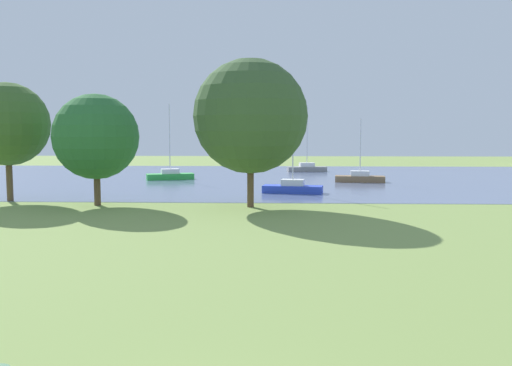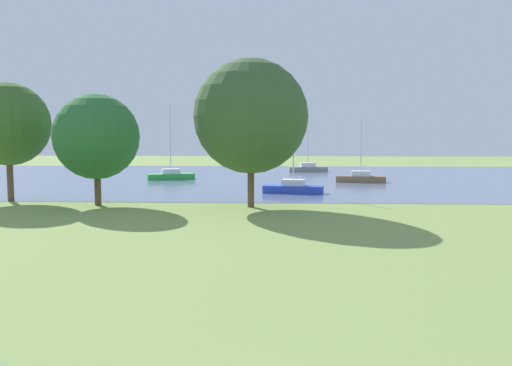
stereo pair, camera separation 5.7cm
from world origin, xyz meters
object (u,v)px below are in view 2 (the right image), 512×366
sailboat_brown (361,178)px  tree_east_near (8,124)px  sailboat_blue (293,187)px  sailboat_gray (308,168)px  sailboat_green (171,175)px  tree_west_near (96,137)px  tree_west_far (251,116)px

sailboat_brown → tree_east_near: bearing=-150.1°
sailboat_blue → sailboat_gray: bearing=84.1°
sailboat_green → tree_west_near: (-1.06, -19.60, 4.15)m
sailboat_blue → sailboat_green: (-12.35, 11.91, 0.00)m
sailboat_gray → tree_east_near: tree_east_near is taller
sailboat_brown → tree_west_near: tree_west_near is taller
sailboat_green → tree_west_far: (9.34, -20.07, 5.49)m
sailboat_brown → tree_east_near: size_ratio=0.73×
tree_east_near → sailboat_blue: bearing=16.0°
sailboat_brown → tree_west_far: bearing=-118.8°
tree_east_near → tree_west_far: size_ratio=0.87×
sailboat_brown → sailboat_green: size_ratio=0.80×
sailboat_gray → tree_east_near: (-22.78, -29.32, 5.01)m
sailboat_blue → sailboat_gray: size_ratio=0.92×
tree_west_near → sailboat_gray: bearing=63.1°
sailboat_gray → sailboat_green: size_ratio=1.04×
tree_east_near → tree_west_near: 7.25m
sailboat_brown → tree_east_near: 31.81m
sailboat_gray → sailboat_brown: bearing=-71.9°
tree_west_far → sailboat_green: bearing=115.0°
sailboat_blue → sailboat_green: sailboat_green is taller
tree_west_far → tree_west_near: bearing=177.4°
sailboat_blue → tree_west_near: size_ratio=0.99×
sailboat_blue → tree_west_far: tree_west_far is taller
sailboat_blue → sailboat_green: size_ratio=0.96×
sailboat_green → tree_west_far: 22.81m
sailboat_gray → sailboat_green: 18.75m
tree_west_near → tree_west_far: size_ratio=0.77×
sailboat_blue → tree_west_far: (-3.01, -8.16, 5.49)m
sailboat_blue → sailboat_gray: (2.41, 23.47, 0.01)m
sailboat_brown → tree_west_far: 21.23m
sailboat_brown → tree_west_far: tree_west_far is taller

